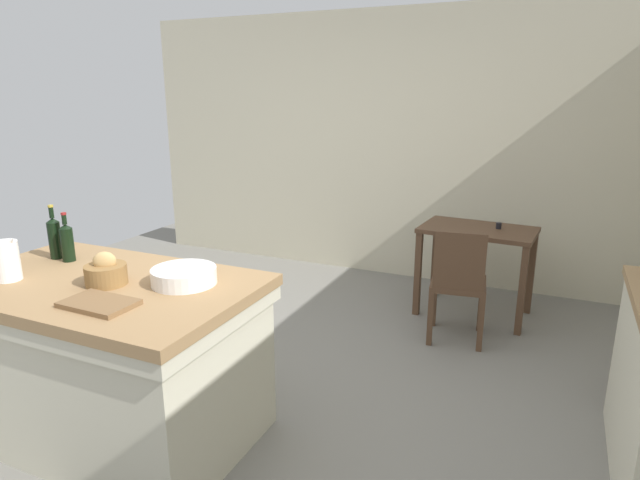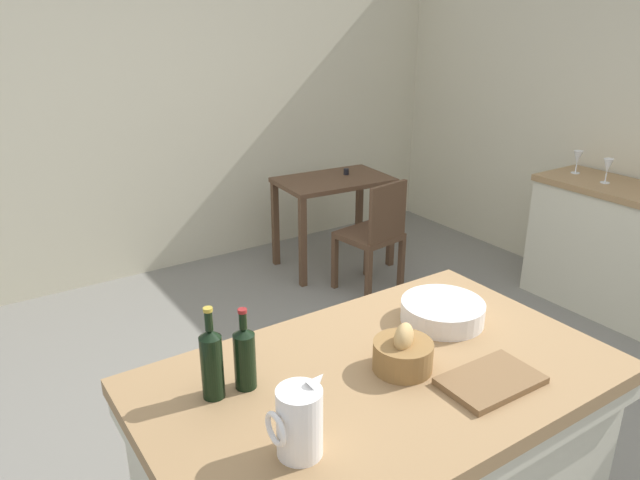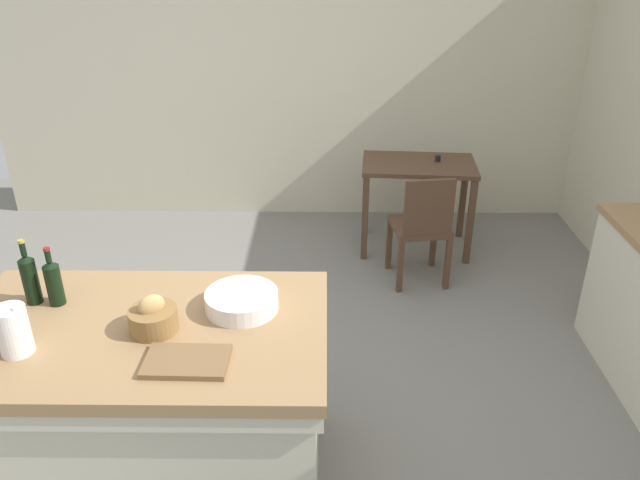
{
  "view_description": "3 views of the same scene",
  "coord_description": "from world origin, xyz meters",
  "px_view_note": "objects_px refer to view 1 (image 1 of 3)",
  "views": [
    {
      "loc": [
        1.63,
        -2.6,
        1.84
      ],
      "look_at": [
        0.22,
        0.52,
        0.89
      ],
      "focal_mm": 30.12,
      "sensor_mm": 36.0,
      "label": 1
    },
    {
      "loc": [
        -1.63,
        -2.02,
        2.06
      ],
      "look_at": [
        0.15,
        0.64,
        0.8
      ],
      "focal_mm": 33.73,
      "sensor_mm": 36.0,
      "label": 2
    },
    {
      "loc": [
        0.32,
        -2.9,
        2.42
      ],
      "look_at": [
        0.28,
        0.37,
        0.78
      ],
      "focal_mm": 34.74,
      "sensor_mm": 36.0,
      "label": 3
    }
  ],
  "objects_px": {
    "wooden_chair": "(458,282)",
    "wine_bottle_amber": "(55,237)",
    "wash_bowl": "(184,276)",
    "bread_basket": "(106,273)",
    "pitcher": "(6,260)",
    "writing_desk": "(477,242)",
    "cutting_board": "(99,304)",
    "island_table": "(108,353)",
    "wicker_hamper": "(7,356)",
    "wine_bottle_dark": "(67,242)"
  },
  "relations": [
    {
      "from": "cutting_board",
      "to": "pitcher",
      "type": "bearing_deg",
      "value": 174.15
    },
    {
      "from": "wicker_hamper",
      "to": "wooden_chair",
      "type": "bearing_deg",
      "value": 33.61
    },
    {
      "from": "wine_bottle_dark",
      "to": "wine_bottle_amber",
      "type": "height_order",
      "value": "wine_bottle_amber"
    },
    {
      "from": "pitcher",
      "to": "wine_bottle_dark",
      "type": "distance_m",
      "value": 0.37
    },
    {
      "from": "cutting_board",
      "to": "bread_basket",
      "type": "bearing_deg",
      "value": 128.65
    },
    {
      "from": "wooden_chair",
      "to": "wash_bowl",
      "type": "height_order",
      "value": "wash_bowl"
    },
    {
      "from": "wooden_chair",
      "to": "wine_bottle_amber",
      "type": "relative_size",
      "value": 2.77
    },
    {
      "from": "wash_bowl",
      "to": "wine_bottle_amber",
      "type": "distance_m",
      "value": 0.96
    },
    {
      "from": "writing_desk",
      "to": "wash_bowl",
      "type": "relative_size",
      "value": 2.86
    },
    {
      "from": "island_table",
      "to": "cutting_board",
      "type": "relative_size",
      "value": 4.91
    },
    {
      "from": "pitcher",
      "to": "wicker_hamper",
      "type": "distance_m",
      "value": 1.14
    },
    {
      "from": "wine_bottle_amber",
      "to": "wine_bottle_dark",
      "type": "bearing_deg",
      "value": -5.29
    },
    {
      "from": "writing_desk",
      "to": "cutting_board",
      "type": "xyz_separation_m",
      "value": [
        -1.29,
        -2.76,
        0.27
      ]
    },
    {
      "from": "wash_bowl",
      "to": "pitcher",
      "type": "bearing_deg",
      "value": -159.36
    },
    {
      "from": "writing_desk",
      "to": "cutting_board",
      "type": "bearing_deg",
      "value": -115.1
    },
    {
      "from": "writing_desk",
      "to": "wicker_hamper",
      "type": "bearing_deg",
      "value": -138.71
    },
    {
      "from": "writing_desk",
      "to": "island_table",
      "type": "bearing_deg",
      "value": -121.75
    },
    {
      "from": "island_table",
      "to": "cutting_board",
      "type": "bearing_deg",
      "value": -44.27
    },
    {
      "from": "bread_basket",
      "to": "wine_bottle_amber",
      "type": "relative_size",
      "value": 0.65
    },
    {
      "from": "wine_bottle_amber",
      "to": "wash_bowl",
      "type": "bearing_deg",
      "value": -2.83
    },
    {
      "from": "island_table",
      "to": "pitcher",
      "type": "distance_m",
      "value": 0.7
    },
    {
      "from": "wine_bottle_dark",
      "to": "wash_bowl",
      "type": "bearing_deg",
      "value": -2.51
    },
    {
      "from": "writing_desk",
      "to": "wicker_hamper",
      "type": "relative_size",
      "value": 2.74
    },
    {
      "from": "wash_bowl",
      "to": "bread_basket",
      "type": "relative_size",
      "value": 1.59
    },
    {
      "from": "writing_desk",
      "to": "wine_bottle_dark",
      "type": "height_order",
      "value": "wine_bottle_dark"
    },
    {
      "from": "wash_bowl",
      "to": "cutting_board",
      "type": "xyz_separation_m",
      "value": [
        -0.17,
        -0.4,
        -0.03
      ]
    },
    {
      "from": "wooden_chair",
      "to": "wine_bottle_amber",
      "type": "bearing_deg",
      "value": -139.93
    },
    {
      "from": "island_table",
      "to": "wash_bowl",
      "type": "relative_size",
      "value": 4.93
    },
    {
      "from": "island_table",
      "to": "writing_desk",
      "type": "bearing_deg",
      "value": 58.25
    },
    {
      "from": "bread_basket",
      "to": "wooden_chair",
      "type": "bearing_deg",
      "value": 53.36
    },
    {
      "from": "writing_desk",
      "to": "bread_basket",
      "type": "xyz_separation_m",
      "value": [
        -1.48,
        -2.53,
        0.32
      ]
    },
    {
      "from": "wooden_chair",
      "to": "pitcher",
      "type": "xyz_separation_m",
      "value": [
        -1.96,
        -2.1,
        0.52
      ]
    },
    {
      "from": "bread_basket",
      "to": "wine_bottle_amber",
      "type": "bearing_deg",
      "value": 160.34
    },
    {
      "from": "pitcher",
      "to": "cutting_board",
      "type": "distance_m",
      "value": 0.71
    },
    {
      "from": "cutting_board",
      "to": "wooden_chair",
      "type": "bearing_deg",
      "value": 59.92
    },
    {
      "from": "wash_bowl",
      "to": "bread_basket",
      "type": "bearing_deg",
      "value": -154.54
    },
    {
      "from": "writing_desk",
      "to": "wash_bowl",
      "type": "distance_m",
      "value": 2.63
    },
    {
      "from": "wooden_chair",
      "to": "bread_basket",
      "type": "bearing_deg",
      "value": -126.64
    },
    {
      "from": "wine_bottle_dark",
      "to": "bread_basket",
      "type": "bearing_deg",
      "value": -22.57
    },
    {
      "from": "wine_bottle_amber",
      "to": "wicker_hamper",
      "type": "bearing_deg",
      "value": -177.74
    },
    {
      "from": "wine_bottle_dark",
      "to": "wicker_hamper",
      "type": "relative_size",
      "value": 0.83
    },
    {
      "from": "wicker_hamper",
      "to": "wine_bottle_dark",
      "type": "bearing_deg",
      "value": 1.06
    },
    {
      "from": "cutting_board",
      "to": "wine_bottle_dark",
      "type": "xyz_separation_m",
      "value": [
        -0.68,
        0.44,
        0.1
      ]
    },
    {
      "from": "pitcher",
      "to": "wine_bottle_amber",
      "type": "distance_m",
      "value": 0.39
    },
    {
      "from": "writing_desk",
      "to": "wooden_chair",
      "type": "height_order",
      "value": "wooden_chair"
    },
    {
      "from": "bread_basket",
      "to": "cutting_board",
      "type": "distance_m",
      "value": 0.3
    },
    {
      "from": "wine_bottle_amber",
      "to": "writing_desk",
      "type": "bearing_deg",
      "value": 48.0
    },
    {
      "from": "island_table",
      "to": "pitcher",
      "type": "bearing_deg",
      "value": -157.78
    },
    {
      "from": "cutting_board",
      "to": "wine_bottle_dark",
      "type": "relative_size",
      "value": 1.16
    },
    {
      "from": "pitcher",
      "to": "cutting_board",
      "type": "height_order",
      "value": "pitcher"
    }
  ]
}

